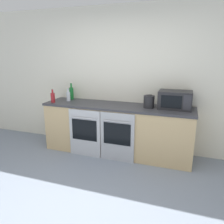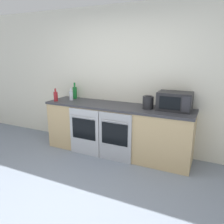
# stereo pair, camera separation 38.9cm
# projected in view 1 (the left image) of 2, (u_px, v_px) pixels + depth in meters

# --- Properties ---
(ground_plane) EXTENTS (16.00, 16.00, 0.00)m
(ground_plane) POSITION_uv_depth(u_px,v_px,m) (73.00, 211.00, 2.54)
(ground_plane) COLOR gray
(wall_back) EXTENTS (10.00, 0.06, 2.60)m
(wall_back) POSITION_uv_depth(u_px,v_px,m) (123.00, 80.00, 4.04)
(wall_back) COLOR silver
(wall_back) RESTS_ON ground_plane
(counter_back) EXTENTS (2.65, 0.64, 0.90)m
(counter_back) POSITION_uv_depth(u_px,v_px,m) (117.00, 129.00, 3.95)
(counter_back) COLOR tan
(counter_back) RESTS_ON ground_plane
(oven_left) EXTENTS (0.58, 0.06, 0.85)m
(oven_left) POSITION_uv_depth(u_px,v_px,m) (85.00, 133.00, 3.81)
(oven_left) COLOR #B7BABF
(oven_left) RESTS_ON ground_plane
(oven_right) EXTENTS (0.58, 0.06, 0.85)m
(oven_right) POSITION_uv_depth(u_px,v_px,m) (117.00, 137.00, 3.62)
(oven_right) COLOR #A8AAAF
(oven_right) RESTS_ON ground_plane
(microwave) EXTENTS (0.53, 0.36, 0.29)m
(microwave) POSITION_uv_depth(u_px,v_px,m) (175.00, 100.00, 3.56)
(microwave) COLOR #232326
(microwave) RESTS_ON counter_back
(bottle_green) EXTENTS (0.08, 0.08, 0.32)m
(bottle_green) POSITION_uv_depth(u_px,v_px,m) (71.00, 93.00, 4.29)
(bottle_green) COLOR #19722D
(bottle_green) RESTS_ON counter_back
(bottle_red) EXTENTS (0.08, 0.08, 0.24)m
(bottle_red) POSITION_uv_depth(u_px,v_px,m) (53.00, 97.00, 4.02)
(bottle_red) COLOR maroon
(bottle_red) RESTS_ON counter_back
(bottle_clear) EXTENTS (0.07, 0.07, 0.24)m
(bottle_clear) POSITION_uv_depth(u_px,v_px,m) (68.00, 96.00, 4.14)
(bottle_clear) COLOR silver
(bottle_clear) RESTS_ON counter_back
(kettle) EXTENTS (0.18, 0.18, 0.22)m
(kettle) POSITION_uv_depth(u_px,v_px,m) (149.00, 101.00, 3.63)
(kettle) COLOR #232326
(kettle) RESTS_ON counter_back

